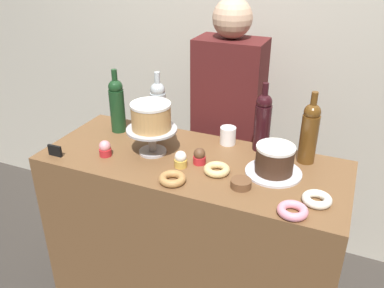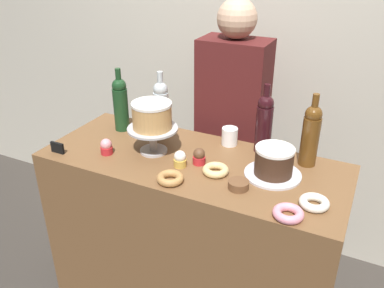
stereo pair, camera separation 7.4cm
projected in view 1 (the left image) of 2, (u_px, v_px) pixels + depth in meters
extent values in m
cube|color=#BCB7A8|center=(250.00, 44.00, 2.35)|extent=(6.00, 0.05, 2.60)
cube|color=brown|center=(192.00, 243.00, 2.02)|extent=(1.38, 0.56, 0.96)
cylinder|color=#B2B2B7|center=(153.00, 151.00, 1.86)|extent=(0.13, 0.13, 0.01)
cylinder|color=#B2B2B7|center=(152.00, 140.00, 1.84)|extent=(0.04, 0.04, 0.10)
cylinder|color=#B2B2B7|center=(152.00, 129.00, 1.81)|extent=(0.23, 0.23, 0.01)
cylinder|color=tan|center=(151.00, 117.00, 1.78)|extent=(0.18, 0.18, 0.11)
cylinder|color=white|center=(150.00, 105.00, 1.76)|extent=(0.18, 0.18, 0.01)
cylinder|color=silver|center=(273.00, 172.00, 1.69)|extent=(0.24, 0.24, 0.01)
cylinder|color=#3D2619|center=(275.00, 160.00, 1.67)|extent=(0.16, 0.16, 0.11)
cylinder|color=white|center=(276.00, 148.00, 1.64)|extent=(0.16, 0.16, 0.01)
cylinder|color=black|center=(262.00, 128.00, 1.85)|extent=(0.08, 0.08, 0.22)
sphere|color=black|center=(264.00, 102.00, 1.79)|extent=(0.07, 0.07, 0.07)
cylinder|color=black|center=(265.00, 91.00, 1.76)|extent=(0.03, 0.03, 0.08)
cylinder|color=#B2BCC1|center=(159.00, 114.00, 1.99)|extent=(0.08, 0.08, 0.22)
sphere|color=#B2BCC1|center=(158.00, 90.00, 1.93)|extent=(0.07, 0.07, 0.07)
cylinder|color=#B2BCC1|center=(157.00, 80.00, 1.91)|extent=(0.03, 0.03, 0.08)
cylinder|color=#193D1E|center=(118.00, 111.00, 2.03)|extent=(0.08, 0.08, 0.22)
sphere|color=#193D1E|center=(115.00, 87.00, 1.97)|extent=(0.07, 0.07, 0.07)
cylinder|color=#193D1E|center=(114.00, 77.00, 1.95)|extent=(0.03, 0.03, 0.08)
cylinder|color=#5B3814|center=(308.00, 139.00, 1.74)|extent=(0.08, 0.08, 0.22)
sphere|color=#5B3814|center=(312.00, 112.00, 1.68)|extent=(0.07, 0.07, 0.07)
cylinder|color=#5B3814|center=(314.00, 101.00, 1.66)|extent=(0.03, 0.03, 0.08)
cylinder|color=red|center=(105.00, 152.00, 1.83)|extent=(0.06, 0.06, 0.03)
sphere|color=pink|center=(105.00, 146.00, 1.82)|extent=(0.05, 0.05, 0.05)
cylinder|color=gold|center=(181.00, 163.00, 1.74)|extent=(0.06, 0.06, 0.03)
sphere|color=white|center=(181.00, 157.00, 1.73)|extent=(0.05, 0.05, 0.05)
cylinder|color=red|center=(199.00, 160.00, 1.77)|extent=(0.06, 0.06, 0.03)
sphere|color=brown|center=(199.00, 154.00, 1.75)|extent=(0.05, 0.05, 0.05)
torus|color=#B27F47|center=(172.00, 179.00, 1.63)|extent=(0.11, 0.11, 0.03)
torus|color=silver|center=(317.00, 199.00, 1.50)|extent=(0.11, 0.11, 0.03)
torus|color=#E0C17F|center=(217.00, 169.00, 1.69)|extent=(0.11, 0.11, 0.03)
torus|color=pink|center=(293.00, 211.00, 1.44)|extent=(0.11, 0.11, 0.03)
cylinder|color=brown|center=(241.00, 186.00, 1.60)|extent=(0.08, 0.08, 0.01)
cylinder|color=brown|center=(241.00, 184.00, 1.60)|extent=(0.08, 0.08, 0.01)
cylinder|color=brown|center=(241.00, 181.00, 1.59)|extent=(0.08, 0.08, 0.01)
cube|color=black|center=(55.00, 151.00, 1.82)|extent=(0.07, 0.01, 0.05)
cylinder|color=white|center=(228.00, 136.00, 1.93)|extent=(0.08, 0.08, 0.08)
cube|color=black|center=(225.00, 199.00, 2.45)|extent=(0.28, 0.18, 0.85)
cube|color=#4C1919|center=(230.00, 91.00, 2.14)|extent=(0.36, 0.22, 0.55)
sphere|color=tan|center=(233.00, 18.00, 1.97)|extent=(0.20, 0.20, 0.20)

